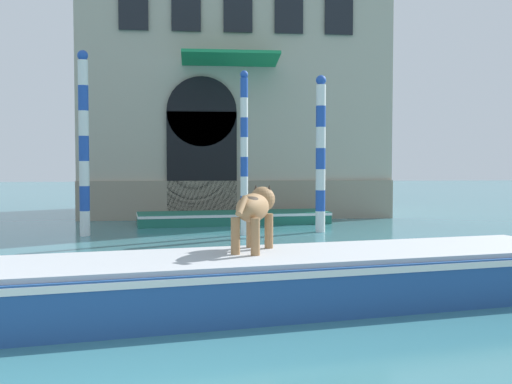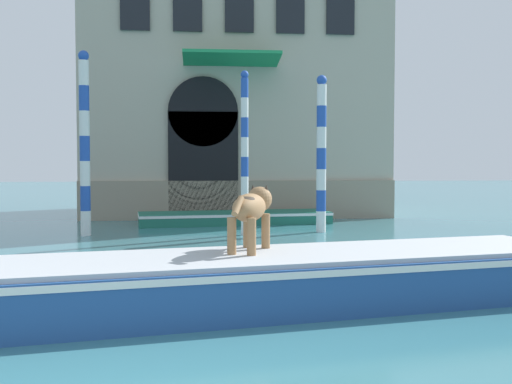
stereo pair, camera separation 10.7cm
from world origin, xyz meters
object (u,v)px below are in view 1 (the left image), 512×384
(boat_foreground, at_px, (302,277))
(mooring_pole_0, at_px, (244,153))
(mooring_pole_1, at_px, (84,143))
(boat_moored_near_palazzo, at_px, (234,217))
(dog_on_deck, at_px, (255,208))
(mooring_pole_2, at_px, (321,153))

(boat_foreground, distance_m, mooring_pole_0, 7.92)
(mooring_pole_0, height_order, mooring_pole_1, mooring_pole_1)
(boat_moored_near_palazzo, xyz_separation_m, mooring_pole_1, (-4.02, -2.67, 2.20))
(dog_on_deck, height_order, mooring_pole_1, mooring_pole_1)
(mooring_pole_0, xyz_separation_m, mooring_pole_2, (2.12, 0.49, -0.00))
(dog_on_deck, xyz_separation_m, mooring_pole_2, (2.61, 7.96, 0.88))
(boat_foreground, distance_m, mooring_pole_1, 9.24)
(mooring_pole_0, bearing_deg, mooring_pole_2, 12.98)
(boat_foreground, relative_size, mooring_pole_1, 1.74)
(mooring_pole_1, bearing_deg, mooring_pole_2, 2.15)
(boat_moored_near_palazzo, height_order, mooring_pole_2, mooring_pole_2)
(mooring_pole_0, height_order, mooring_pole_2, mooring_pole_0)
(mooring_pole_0, relative_size, mooring_pole_2, 1.00)
(dog_on_deck, bearing_deg, boat_moored_near_palazzo, 19.78)
(boat_moored_near_palazzo, bearing_deg, dog_on_deck, -99.11)
(boat_moored_near_palazzo, bearing_deg, mooring_pole_1, -153.32)
(dog_on_deck, height_order, mooring_pole_0, mooring_pole_0)
(boat_foreground, relative_size, mooring_pole_2, 1.95)
(boat_foreground, bearing_deg, boat_moored_near_palazzo, 80.22)
(dog_on_deck, relative_size, mooring_pole_1, 0.26)
(dog_on_deck, height_order, boat_moored_near_palazzo, dog_on_deck)
(mooring_pole_0, distance_m, mooring_pole_1, 4.12)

